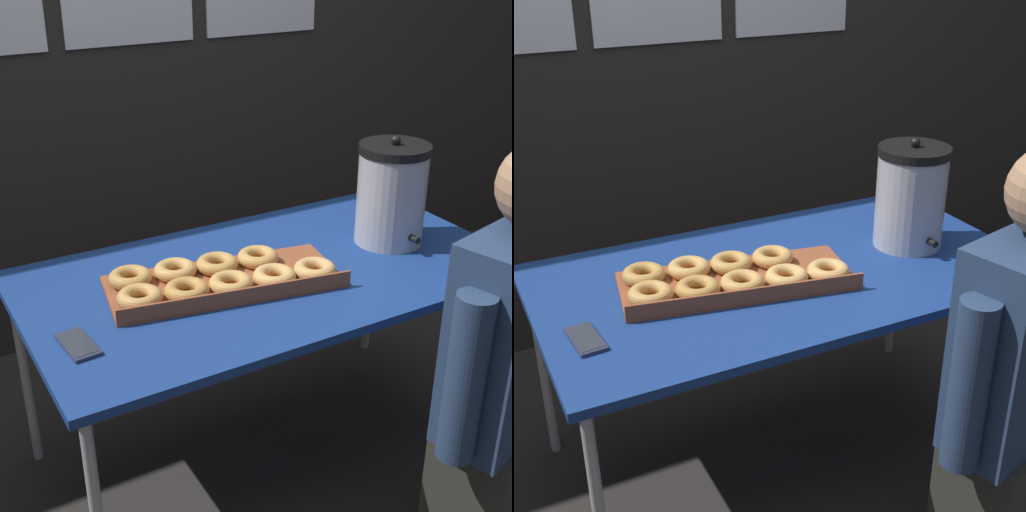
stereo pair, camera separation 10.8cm
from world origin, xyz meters
The scene contains 7 objects.
ground_plane centered at (0.00, 0.00, 0.00)m, with size 12.00×12.00×0.00m, color #2D2B28.
back_wall centered at (0.00, 1.14, 1.33)m, with size 6.00×0.11×2.65m.
folding_table centered at (0.00, 0.00, 0.67)m, with size 1.52×0.83×0.72m.
donut_box centered at (-0.19, -0.02, 0.74)m, with size 0.73×0.41×0.06m.
coffee_urn centered at (0.46, -0.01, 0.88)m, with size 0.23×0.26×0.37m.
cell_phone centered at (-0.65, -0.13, 0.72)m, with size 0.08×0.16×0.01m.
person_seated centered at (0.35, -0.66, 0.60)m, with size 0.58×0.32×1.24m.
Camera 1 is at (-1.02, -1.70, 1.70)m, focal length 50.00 mm.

